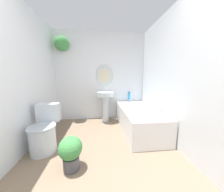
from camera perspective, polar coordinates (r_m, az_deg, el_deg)
The scene contains 8 objects.
wall_back at distance 3.21m, azimuth -7.55°, elevation 11.16°, with size 2.55×0.35×2.40m.
wall_left at distance 2.19m, azimuth -40.15°, elevation 7.61°, with size 0.06×2.86×2.40m.
wall_right at distance 2.23m, azimuth 29.28°, elevation 8.59°, with size 0.06×2.86×2.40m.
toilet at distance 2.22m, azimuth -31.10°, elevation -15.31°, with size 0.41×0.57×0.73m.
pedestal_sink at distance 3.00m, azimuth -3.32°, elevation -2.72°, with size 0.45×0.45×0.91m.
bathtub at distance 2.67m, azimuth 13.24°, elevation -11.14°, with size 0.74×1.57×0.57m.
shampoo_bottle at distance 3.18m, azimuth 8.63°, elevation 0.05°, with size 0.07×0.07×0.23m.
potted_plant at distance 1.68m, azimuth -20.27°, elevation -24.80°, with size 0.30×0.30×0.45m.
Camera 1 is at (-0.04, -0.45, 1.18)m, focal length 18.00 mm.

